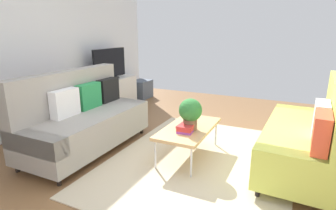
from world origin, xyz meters
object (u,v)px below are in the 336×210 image
table_book_0 (186,130)px  tv (110,64)px  vase_0 (89,79)px  bottle_1 (105,75)px  vase_1 (94,79)px  bottle_0 (103,77)px  coffee_table (189,129)px  tv_console (111,94)px  storage_trunk (141,89)px  bottle_2 (108,76)px  couch_beige (84,118)px  potted_plant (190,112)px  couch_green (311,135)px

table_book_0 → tv: bearing=55.6°
table_book_0 → vase_0: vase_0 is taller
bottle_1 → vase_1: bearing=160.1°
vase_0 → bottle_1: size_ratio=0.78×
bottle_0 → bottle_1: bearing=0.0°
table_book_0 → bottle_1: bottle_1 is taller
coffee_table → tv: size_ratio=1.10×
tv_console → storage_trunk: size_ratio=2.69×
tv → vase_0: size_ratio=5.43×
table_book_0 → vase_1: size_ratio=1.58×
tv → vase_0: bearing=173.1°
vase_0 → bottle_0: 0.31m
storage_trunk → table_book_0: size_ratio=2.17×
vase_1 → bottle_2: size_ratio=0.82×
couch_beige → table_book_0: 1.47m
coffee_table → couch_beige: bearing=105.2°
tv_console → tv: 0.63m
table_book_0 → vase_1: 2.74m
potted_plant → vase_0: vase_0 is taller
tv_console → vase_1: vase_1 is taller
coffee_table → bottle_0: bearing=63.1°
couch_green → table_book_0: couch_green is taller
vase_0 → vase_1: 0.14m
potted_plant → table_book_0: (-0.08, 0.02, -0.21)m
couch_beige → potted_plant: couch_beige is taller
vase_1 → bottle_0: 0.18m
bottle_1 → storage_trunk: bearing=-2.7°
coffee_table → potted_plant: potted_plant is taller
couch_green → storage_trunk: couch_green is taller
storage_trunk → potted_plant: bearing=-138.8°
storage_trunk → bottle_1: bearing=177.3°
tv → tv_console: bearing=90.0°
couch_beige → vase_1: 1.76m
potted_plant → bottle_0: (1.27, 2.38, 0.08)m
potted_plant → tv: bearing=57.2°
couch_green → tv_console: bearing=75.2°
potted_plant → bottle_2: bearing=58.6°
couch_green → potted_plant: couch_green is taller
vase_1 → storage_trunk: bearing=-5.6°
tv → bottle_1: 0.27m
vase_1 → bottle_0: size_ratio=0.82×
coffee_table → vase_1: (1.03, 2.42, 0.32)m
tv_console → bottle_1: bearing=-168.0°
tv_console → bottle_0: (-0.28, -0.04, 0.41)m
tv → vase_1: (-0.44, 0.07, -0.24)m
coffee_table → table_book_0: bearing=-170.1°
vase_1 → bottle_2: bottle_2 is taller
storage_trunk → couch_beige: bearing=-163.9°
bottle_0 → vase_1: bearing=149.8°
bottle_0 → vase_0: bearing=163.2°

